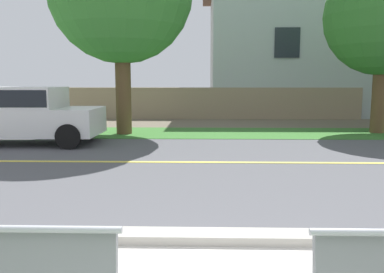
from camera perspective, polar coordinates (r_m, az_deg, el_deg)
The scene contains 8 objects.
ground_plane at distance 9.86m, azimuth 1.85°, elevation -1.98°, with size 140.00×140.00×0.00m, color #665B4C.
curb_edge at distance 4.38m, azimuth 2.30°, elevation -14.21°, with size 44.00×0.30×0.11m, color #ADA89E.
street_asphalt at distance 8.38m, azimuth 1.91°, elevation -3.74°, with size 52.00×8.00×0.01m, color #515156.
road_centre_line at distance 8.38m, azimuth 1.91°, elevation -3.70°, with size 48.00×0.14×0.01m, color #E0CC4C.
far_verge_grass at distance 13.05m, azimuth 1.76°, elevation 0.52°, with size 48.00×2.80×0.02m, color #38702D.
car_white_far at distance 11.74m, azimuth -23.50°, elevation 3.17°, with size 4.30×1.86×1.54m.
garden_wall at distance 17.92m, azimuth 3.19°, elevation 4.78°, with size 13.00×0.36×1.40m, color gray.
house_across_street at distance 22.08m, azimuth 18.58°, elevation 11.98°, with size 12.66×6.91×6.69m.
Camera 1 is at (-0.06, -1.71, 1.71)m, focal length 37.24 mm.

